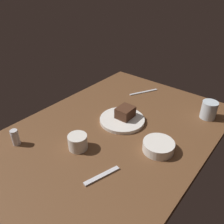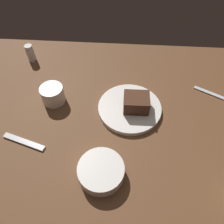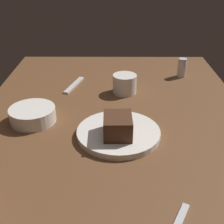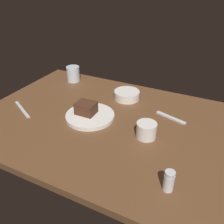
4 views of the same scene
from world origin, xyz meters
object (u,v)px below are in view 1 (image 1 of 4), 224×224
at_px(salt_shaker, 15,137).
at_px(coffee_cup, 78,142).
at_px(side_bowl, 158,146).
at_px(butter_knife, 144,92).
at_px(water_glass, 209,110).
at_px(dessert_plate, 122,120).
at_px(chocolate_cake_slice, 125,112).
at_px(dessert_spoon, 102,176).

distance_m(salt_shaker, coffee_cup, 0.28).
height_order(salt_shaker, side_bowl, salt_shaker).
bearing_deg(coffee_cup, butter_knife, -174.32).
relative_size(water_glass, side_bowl, 0.68).
bearing_deg(side_bowl, butter_knife, -140.89).
bearing_deg(side_bowl, salt_shaker, -54.71).
bearing_deg(coffee_cup, dessert_plate, 174.94).
height_order(dessert_plate, water_glass, water_glass).
bearing_deg(salt_shaker, side_bowl, 125.29).
height_order(chocolate_cake_slice, salt_shaker, salt_shaker).
xyz_separation_m(chocolate_cake_slice, side_bowl, (0.10, 0.25, -0.02)).
height_order(salt_shaker, dessert_spoon, salt_shaker).
height_order(dessert_spoon, butter_knife, dessert_spoon).
xyz_separation_m(dessert_plate, coffee_cup, (0.28, -0.03, 0.02)).
height_order(chocolate_cake_slice, side_bowl, chocolate_cake_slice).
bearing_deg(salt_shaker, butter_knife, 167.68).
xyz_separation_m(dessert_plate, salt_shaker, (0.44, -0.26, 0.03)).
distance_m(chocolate_cake_slice, water_glass, 0.43).
bearing_deg(dessert_spoon, coffee_cup, 89.88).
height_order(water_glass, side_bowl, water_glass).
height_order(dessert_plate, dessert_spoon, dessert_plate).
bearing_deg(coffee_cup, chocolate_cake_slice, 174.80).
bearing_deg(salt_shaker, water_glass, 142.23).
bearing_deg(coffee_cup, side_bowl, 126.64).
distance_m(chocolate_cake_slice, coffee_cup, 0.31).
xyz_separation_m(salt_shaker, butter_knife, (-0.77, 0.17, -0.03)).
bearing_deg(side_bowl, dessert_plate, -107.16).
bearing_deg(butter_knife, salt_shaker, 15.78).
bearing_deg(water_glass, dessert_plate, -46.13).
bearing_deg(butter_knife, dessert_spoon, 48.18).
relative_size(chocolate_cake_slice, salt_shaker, 1.19).
height_order(side_bowl, coffee_cup, coffee_cup).
distance_m(coffee_cup, dessert_spoon, 0.20).
distance_m(chocolate_cake_slice, butter_knife, 0.33).
distance_m(dessert_plate, side_bowl, 0.26).
distance_m(water_glass, butter_knife, 0.41).
relative_size(dessert_plate, side_bowl, 1.69).
xyz_separation_m(water_glass, side_bowl, (0.39, -0.07, -0.02)).
xyz_separation_m(dessert_plate, butter_knife, (-0.34, -0.09, -0.01)).
height_order(dessert_plate, coffee_cup, coffee_cup).
relative_size(dessert_plate, butter_knife, 1.19).
bearing_deg(coffee_cup, dessert_spoon, 73.14).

